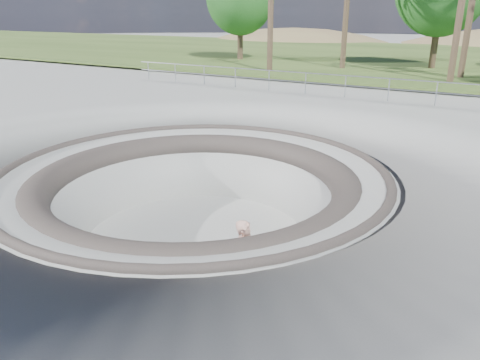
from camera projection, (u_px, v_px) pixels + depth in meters
The scene contains 6 objects.
ground at pixel (194, 171), 12.31m from camera, with size 180.00×180.00×0.00m, color #A2A39E.
skate_bowl at pixel (196, 234), 12.93m from camera, with size 14.00×14.00×4.10m.
grass_strip at pixel (430, 58), 39.73m from camera, with size 180.00×36.00×0.12m.
safety_railing at pixel (345, 86), 21.78m from camera, with size 25.00×0.06×1.03m.
skateboard at pixel (245, 297), 10.06m from camera, with size 0.86×0.33×0.09m.
skater at pixel (245, 260), 9.75m from camera, with size 0.65×0.43×1.79m, color #DBA28E.
Camera 1 is at (6.99, -9.40, 3.97)m, focal length 35.00 mm.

